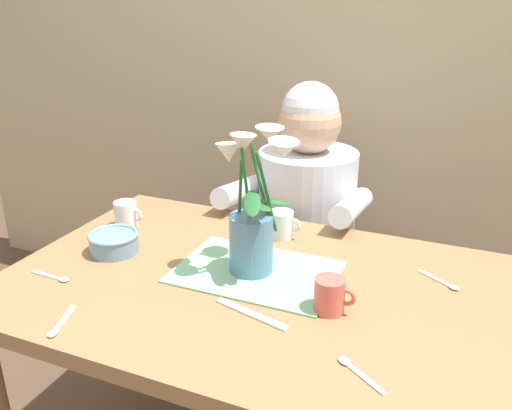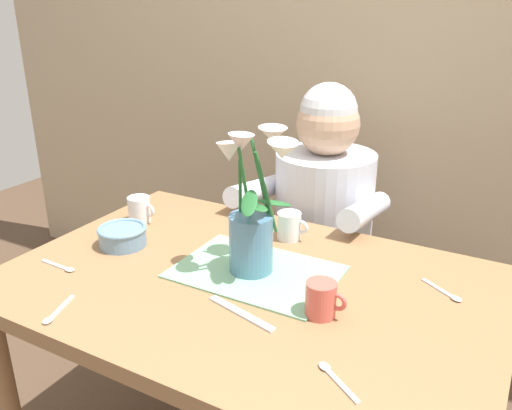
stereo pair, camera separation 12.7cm
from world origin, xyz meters
The scene contains 14 objects.
wood_panel_backdrop centered at (0.00, 1.05, 1.25)m, with size 4.00×0.10×2.50m, color tan.
dining_table centered at (0.00, 0.00, 0.64)m, with size 1.20×0.80×0.74m.
seated_person centered at (-0.05, 0.62, 0.56)m, with size 0.45×0.47×1.14m.
striped_placemat centered at (0.00, 0.04, 0.74)m, with size 0.40×0.28×0.01m, color #7AB289.
flower_vase centered at (-0.01, 0.05, 0.89)m, with size 0.22×0.23×0.37m.
ceramic_bowl centered at (-0.40, 0.00, 0.77)m, with size 0.14×0.14×0.06m.
dinner_knife centered at (0.06, -0.14, 0.74)m, with size 0.19×0.02×0.01m, color silver.
coffee_cup centered at (0.22, -0.06, 0.78)m, with size 0.09×0.07×0.08m.
ceramic_mug centered at (-0.01, 0.26, 0.78)m, with size 0.09×0.07×0.08m.
tea_cup centered at (-0.47, 0.15, 0.78)m, with size 0.09×0.07×0.08m.
spoon_0 centered at (-0.29, -0.34, 0.74)m, with size 0.05×0.12×0.01m.
spoon_1 centered at (0.44, 0.17, 0.74)m, with size 0.11×0.08×0.01m.
spoon_2 centered at (-0.44, -0.18, 0.74)m, with size 0.12×0.02×0.01m.
spoon_3 centered at (0.31, -0.23, 0.74)m, with size 0.11×0.08×0.01m.
Camera 1 is at (0.46, -1.04, 1.39)m, focal length 37.09 mm.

